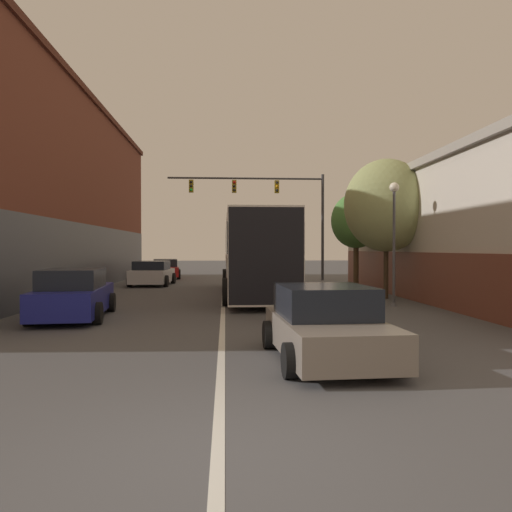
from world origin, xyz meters
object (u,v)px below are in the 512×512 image
(street_tree_near, at_px, (386,205))
(street_tree_far, at_px, (356,221))
(hatchback_foreground, at_px, (326,325))
(traffic_signal_gantry, at_px, (271,200))
(street_lamp, at_px, (394,231))
(parked_car_left_near, at_px, (152,274))
(parked_car_left_mid, at_px, (74,295))
(parked_car_left_far, at_px, (165,269))
(bus, at_px, (254,252))

(street_tree_near, distance_m, street_tree_far, 4.87)
(hatchback_foreground, bearing_deg, traffic_signal_gantry, -5.83)
(traffic_signal_gantry, xyz_separation_m, street_tree_near, (3.64, -11.79, -1.33))
(hatchback_foreground, bearing_deg, street_lamp, -29.59)
(parked_car_left_near, height_order, street_lamp, street_lamp)
(hatchback_foreground, height_order, parked_car_left_mid, parked_car_left_mid)
(parked_car_left_far, bearing_deg, traffic_signal_gantry, -118.11)
(parked_car_left_far, distance_m, street_lamp, 20.09)
(hatchback_foreground, distance_m, parked_car_left_near, 19.91)
(street_tree_near, bearing_deg, street_tree_far, 89.51)
(bus, distance_m, traffic_signal_gantry, 10.80)
(traffic_signal_gantry, bearing_deg, bus, -99.41)
(parked_car_left_mid, bearing_deg, street_lamp, -82.13)
(hatchback_foreground, relative_size, street_lamp, 0.89)
(parked_car_left_mid, xyz_separation_m, street_tree_near, (11.02, 5.17, 3.12))
(bus, relative_size, parked_car_left_mid, 2.72)
(parked_car_left_far, bearing_deg, street_lamp, -156.77)
(parked_car_left_mid, height_order, parked_car_left_far, parked_car_left_mid)
(street_lamp, distance_m, street_tree_near, 3.03)
(street_lamp, distance_m, street_tree_far, 7.66)
(bus, distance_m, street_lamp, 6.47)
(parked_car_left_near, bearing_deg, hatchback_foreground, -159.77)
(hatchback_foreground, distance_m, street_tree_far, 16.78)
(hatchback_foreground, xyz_separation_m, street_lamp, (4.11, 8.24, 2.04))
(bus, relative_size, hatchback_foreground, 3.19)
(hatchback_foreground, relative_size, traffic_signal_gantry, 0.39)
(parked_car_left_mid, distance_m, traffic_signal_gantry, 19.03)
(parked_car_left_near, height_order, parked_car_left_far, parked_car_left_near)
(street_lamp, bearing_deg, hatchback_foreground, -116.49)
(bus, relative_size, traffic_signal_gantry, 1.25)
(hatchback_foreground, xyz_separation_m, parked_car_left_far, (-5.98, 25.50, 0.01))
(parked_car_left_near, relative_size, street_tree_near, 0.73)
(street_lamp, relative_size, street_tree_near, 0.77)
(parked_car_left_mid, relative_size, parked_car_left_far, 1.02)
(street_lamp, bearing_deg, parked_car_left_far, 120.31)
(bus, bearing_deg, parked_car_left_mid, 139.87)
(traffic_signal_gantry, height_order, street_lamp, traffic_signal_gantry)
(parked_car_left_near, distance_m, parked_car_left_far, 6.49)
(street_lamp, height_order, street_tree_far, street_tree_far)
(traffic_signal_gantry, bearing_deg, street_tree_near, -72.85)
(traffic_signal_gantry, bearing_deg, parked_car_left_near, -151.68)
(bus, bearing_deg, street_tree_near, -107.24)
(street_tree_near, bearing_deg, traffic_signal_gantry, 107.15)
(parked_car_left_near, relative_size, street_lamp, 0.95)
(parked_car_left_far, bearing_deg, bus, -164.41)
(street_tree_far, bearing_deg, street_lamp, -94.93)
(hatchback_foreground, bearing_deg, street_tree_far, -19.84)
(parked_car_left_mid, xyz_separation_m, parked_car_left_far, (0.32, 19.68, -0.05))
(traffic_signal_gantry, bearing_deg, street_tree_far, -62.07)
(parked_car_left_mid, relative_size, street_tree_near, 0.80)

